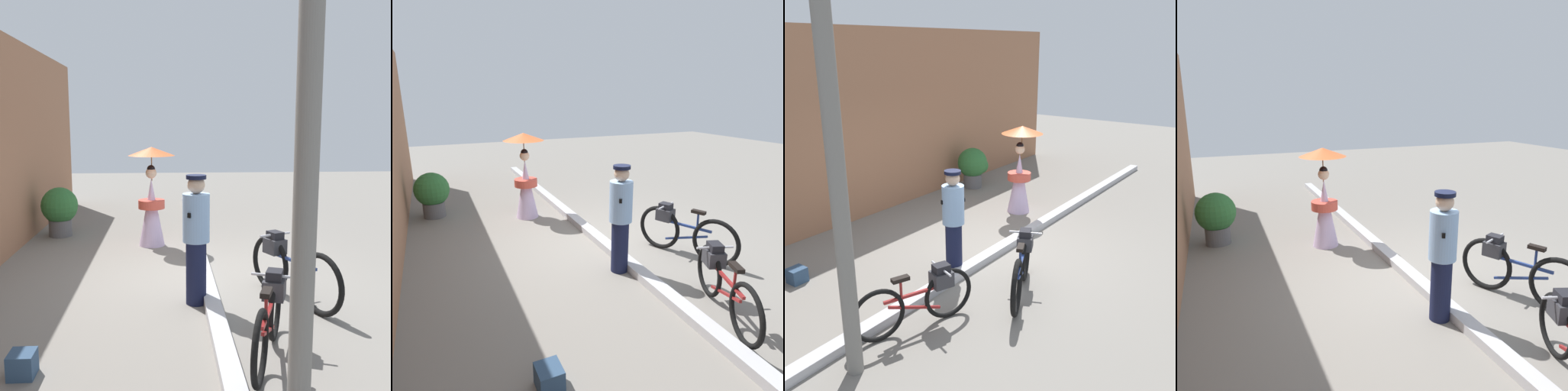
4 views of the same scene
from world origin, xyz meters
The scene contains 8 objects.
ground_plane centered at (0.00, 0.00, 0.00)m, with size 30.00×30.00×0.00m, color gray.
sidewalk_curb centered at (0.00, 0.00, 0.06)m, with size 14.00×0.20×0.12m, color #B2B2B7.
bicycle_near_officer centered at (-0.93, -1.03, 0.44)m, with size 1.64×0.79×0.85m.
bicycle_far_side centered at (-2.41, -0.44, 0.41)m, with size 1.58×0.68×0.79m.
person_officer centered at (-0.97, 0.19, 0.88)m, with size 0.34×0.34×1.65m.
person_with_parasol centered at (2.04, 0.83, 0.95)m, with size 0.86×0.86×1.84m.
potted_plant_by_door centered at (2.90, 2.69, 0.56)m, with size 0.75×0.73×1.00m.
backpack_on_pavement centered at (-2.66, 1.88, 0.12)m, with size 0.25×0.23×0.23m.
Camera 2 is at (-5.15, 2.64, 2.62)m, focal length 31.86 mm.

